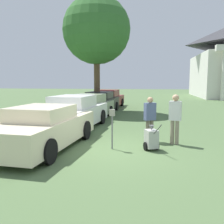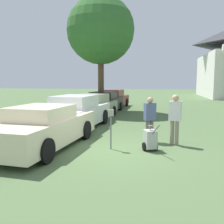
{
  "view_description": "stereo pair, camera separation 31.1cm",
  "coord_description": "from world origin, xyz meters",
  "px_view_note": "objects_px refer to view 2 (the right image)",
  "views": [
    {
      "loc": [
        1.22,
        -8.07,
        2.31
      ],
      "look_at": [
        -0.21,
        1.42,
        1.1
      ],
      "focal_mm": 40.0,
      "sensor_mm": 36.0,
      "label": 1
    },
    {
      "loc": [
        1.53,
        -8.02,
        2.31
      ],
      "look_at": [
        -0.21,
        1.42,
        1.1
      ],
      "focal_mm": 40.0,
      "sensor_mm": 36.0,
      "label": 2
    }
  ],
  "objects_px": {
    "parked_car_white": "(76,113)",
    "parked_car_black": "(104,103)",
    "parked_car_maroon": "(112,99)",
    "person_worker": "(150,116)",
    "parking_meter": "(111,122)",
    "equipment_cart": "(150,139)",
    "parked_car_cream": "(44,128)",
    "parked_car_sage": "(93,107)",
    "person_supervisor": "(175,116)"
  },
  "relations": [
    {
      "from": "parked_car_sage",
      "to": "person_supervisor",
      "type": "xyz_separation_m",
      "value": [
        4.47,
        -5.4,
        0.35
      ]
    },
    {
      "from": "parked_car_maroon",
      "to": "parked_car_black",
      "type": "bearing_deg",
      "value": -85.27
    },
    {
      "from": "parked_car_sage",
      "to": "person_supervisor",
      "type": "relative_size",
      "value": 2.86
    },
    {
      "from": "parked_car_white",
      "to": "parked_car_black",
      "type": "xyz_separation_m",
      "value": [
        0.0,
        6.36,
        -0.05
      ]
    },
    {
      "from": "parked_car_maroon",
      "to": "parking_meter",
      "type": "distance_m",
      "value": 13.06
    },
    {
      "from": "parked_car_cream",
      "to": "parked_car_black",
      "type": "height_order",
      "value": "parked_car_black"
    },
    {
      "from": "parked_car_sage",
      "to": "parked_car_maroon",
      "type": "xyz_separation_m",
      "value": [
        0.0,
        6.48,
        0.01
      ]
    },
    {
      "from": "person_supervisor",
      "to": "parked_car_white",
      "type": "bearing_deg",
      "value": -10.84
    },
    {
      "from": "parked_car_white",
      "to": "parked_car_maroon",
      "type": "relative_size",
      "value": 1.06
    },
    {
      "from": "parked_car_maroon",
      "to": "parked_car_sage",
      "type": "bearing_deg",
      "value": -85.28
    },
    {
      "from": "parked_car_white",
      "to": "parking_meter",
      "type": "distance_m",
      "value": 4.02
    },
    {
      "from": "parked_car_black",
      "to": "parked_car_maroon",
      "type": "height_order",
      "value": "parked_car_maroon"
    },
    {
      "from": "parked_car_cream",
      "to": "parked_car_black",
      "type": "xyz_separation_m",
      "value": [
        0.0,
        9.84,
        0.0
      ]
    },
    {
      "from": "parked_car_sage",
      "to": "person_supervisor",
      "type": "height_order",
      "value": "person_supervisor"
    },
    {
      "from": "parked_car_black",
      "to": "parked_car_white",
      "type": "bearing_deg",
      "value": -85.29
    },
    {
      "from": "parked_car_cream",
      "to": "equipment_cart",
      "type": "xyz_separation_m",
      "value": [
        3.63,
        0.27,
        -0.31
      ]
    },
    {
      "from": "parked_car_black",
      "to": "equipment_cart",
      "type": "bearing_deg",
      "value": -64.52
    },
    {
      "from": "parked_car_white",
      "to": "person_supervisor",
      "type": "bearing_deg",
      "value": -22.53
    },
    {
      "from": "parking_meter",
      "to": "equipment_cart",
      "type": "height_order",
      "value": "parking_meter"
    },
    {
      "from": "parked_car_black",
      "to": "parked_car_sage",
      "type": "bearing_deg",
      "value": -85.3
    },
    {
      "from": "parked_car_sage",
      "to": "parked_car_maroon",
      "type": "distance_m",
      "value": 6.48
    },
    {
      "from": "parked_car_sage",
      "to": "parked_car_cream",
      "type": "bearing_deg",
      "value": -85.28
    },
    {
      "from": "parked_car_maroon",
      "to": "parking_meter",
      "type": "bearing_deg",
      "value": -75.08
    },
    {
      "from": "parked_car_cream",
      "to": "equipment_cart",
      "type": "distance_m",
      "value": 3.65
    },
    {
      "from": "person_supervisor",
      "to": "equipment_cart",
      "type": "relative_size",
      "value": 1.83
    },
    {
      "from": "parked_car_white",
      "to": "parked_car_black",
      "type": "bearing_deg",
      "value": 94.71
    },
    {
      "from": "parked_car_maroon",
      "to": "parked_car_white",
      "type": "bearing_deg",
      "value": -85.28
    },
    {
      "from": "parked_car_maroon",
      "to": "person_worker",
      "type": "xyz_separation_m",
      "value": [
        3.57,
        -11.58,
        0.26
      ]
    },
    {
      "from": "equipment_cart",
      "to": "parked_car_maroon",
      "type": "bearing_deg",
      "value": 83.7
    },
    {
      "from": "parked_car_cream",
      "to": "parked_car_white",
      "type": "height_order",
      "value": "parked_car_white"
    },
    {
      "from": "parked_car_sage",
      "to": "parked_car_maroon",
      "type": "height_order",
      "value": "parked_car_maroon"
    },
    {
      "from": "parked_car_black",
      "to": "person_supervisor",
      "type": "relative_size",
      "value": 2.6
    },
    {
      "from": "parked_car_cream",
      "to": "parked_car_maroon",
      "type": "bearing_deg",
      "value": 94.72
    },
    {
      "from": "parking_meter",
      "to": "equipment_cart",
      "type": "distance_m",
      "value": 1.43
    },
    {
      "from": "person_supervisor",
      "to": "parked_car_cream",
      "type": "bearing_deg",
      "value": 31.18
    },
    {
      "from": "equipment_cart",
      "to": "parking_meter",
      "type": "bearing_deg",
      "value": 161.08
    },
    {
      "from": "parked_car_maroon",
      "to": "equipment_cart",
      "type": "distance_m",
      "value": 13.29
    },
    {
      "from": "parked_car_cream",
      "to": "parked_car_maroon",
      "type": "relative_size",
      "value": 1.0
    },
    {
      "from": "parked_car_black",
      "to": "parking_meter",
      "type": "relative_size",
      "value": 3.49
    },
    {
      "from": "parked_car_white",
      "to": "parked_car_black",
      "type": "distance_m",
      "value": 6.37
    },
    {
      "from": "person_supervisor",
      "to": "parked_car_maroon",
      "type": "bearing_deg",
      "value": -52.97
    },
    {
      "from": "equipment_cart",
      "to": "parked_car_black",
      "type": "bearing_deg",
      "value": 88.61
    },
    {
      "from": "parked_car_sage",
      "to": "person_worker",
      "type": "relative_size",
      "value": 3.05
    },
    {
      "from": "parked_car_sage",
      "to": "parking_meter",
      "type": "height_order",
      "value": "parked_car_sage"
    },
    {
      "from": "parked_car_white",
      "to": "person_worker",
      "type": "height_order",
      "value": "person_worker"
    },
    {
      "from": "parked_car_white",
      "to": "parked_car_sage",
      "type": "relative_size",
      "value": 1.04
    },
    {
      "from": "parked_car_maroon",
      "to": "parking_meter",
      "type": "relative_size",
      "value": 3.76
    },
    {
      "from": "parked_car_cream",
      "to": "parked_car_sage",
      "type": "height_order",
      "value": "parked_car_sage"
    },
    {
      "from": "person_supervisor",
      "to": "equipment_cart",
      "type": "bearing_deg",
      "value": 63.6
    },
    {
      "from": "parking_meter",
      "to": "person_supervisor",
      "type": "height_order",
      "value": "person_supervisor"
    }
  ]
}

